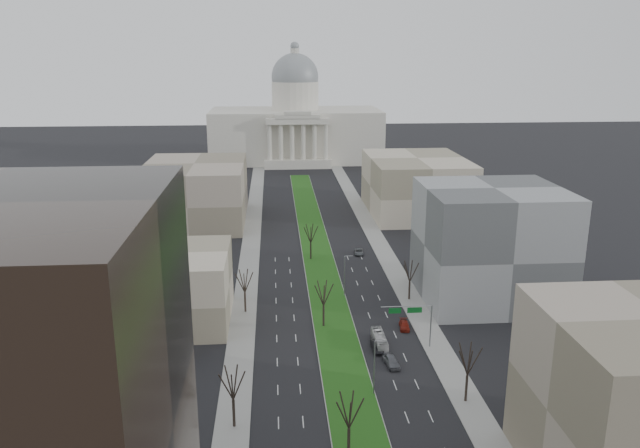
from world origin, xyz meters
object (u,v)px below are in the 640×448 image
car_grey_far (359,252)px  car_grey_near (391,361)px  box_van (380,340)px  car_black (377,346)px  car_red (404,325)px

car_grey_far → car_grey_near: bearing=-87.1°
car_grey_far → box_van: (-3.35, -51.82, 0.45)m
car_black → car_grey_far: car_black is taller
car_grey_near → car_black: (-1.53, 5.61, -0.04)m
car_black → box_van: box_van is taller
car_red → box_van: (-5.89, -6.68, 0.47)m
car_black → car_grey_far: 53.80m
car_black → car_red: size_ratio=1.09×
car_grey_near → box_van: box_van is taller
car_grey_far → box_van: bearing=-88.3°
car_red → car_grey_far: (-2.54, 45.14, 0.02)m
box_van → car_grey_near: bearing=-84.5°
car_black → car_grey_far: (4.13, 53.64, -0.13)m
car_grey_near → box_van: (-0.75, 7.44, 0.28)m
car_black → car_grey_near: bearing=-75.6°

